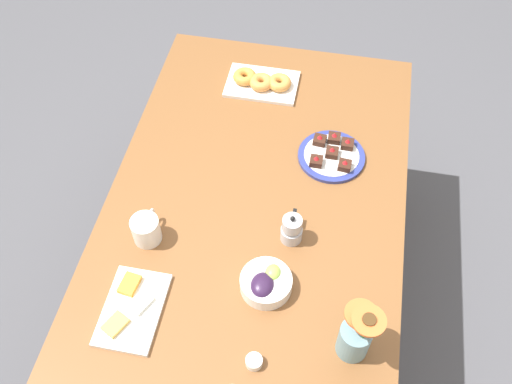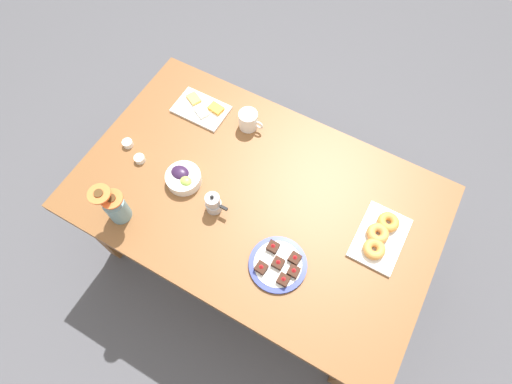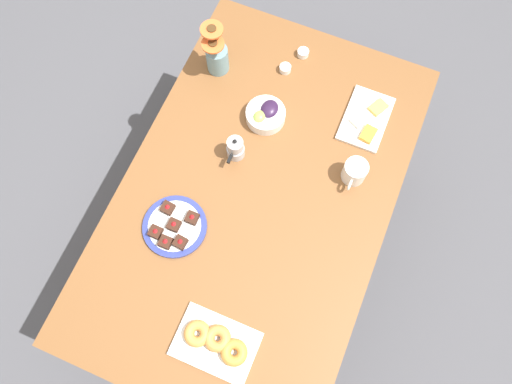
{
  "view_description": "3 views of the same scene",
  "coord_description": "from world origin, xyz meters",
  "px_view_note": "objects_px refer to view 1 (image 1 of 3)",
  "views": [
    {
      "loc": [
        -1.11,
        -0.21,
        2.3
      ],
      "look_at": [
        0.0,
        0.0,
        0.78
      ],
      "focal_mm": 40.0,
      "sensor_mm": 36.0,
      "label": 1
    },
    {
      "loc": [
        0.37,
        -0.67,
        2.33
      ],
      "look_at": [
        0.0,
        0.0,
        0.78
      ],
      "focal_mm": 28.0,
      "sensor_mm": 36.0,
      "label": 2
    },
    {
      "loc": [
        0.58,
        0.24,
        2.53
      ],
      "look_at": [
        0.0,
        0.0,
        0.78
      ],
      "focal_mm": 35.0,
      "sensor_mm": 36.0,
      "label": 3
    }
  ],
  "objects_px": {
    "dessert_plate": "(332,155)",
    "moka_pot": "(292,229)",
    "jam_cup_berry": "(254,361)",
    "flower_vase": "(355,337)",
    "croissant_platter": "(262,82)",
    "dining_table": "(256,213)",
    "coffee_mug": "(146,229)",
    "cheese_platter": "(132,308)",
    "grape_bowl": "(266,283)"
  },
  "relations": [
    {
      "from": "cheese_platter",
      "to": "jam_cup_berry",
      "type": "bearing_deg",
      "value": -103.49
    },
    {
      "from": "dining_table",
      "to": "coffee_mug",
      "type": "xyz_separation_m",
      "value": [
        -0.22,
        0.31,
        0.13
      ]
    },
    {
      "from": "cheese_platter",
      "to": "moka_pot",
      "type": "height_order",
      "value": "moka_pot"
    },
    {
      "from": "dessert_plate",
      "to": "moka_pot",
      "type": "relative_size",
      "value": 2.01
    },
    {
      "from": "coffee_mug",
      "to": "jam_cup_berry",
      "type": "bearing_deg",
      "value": -129.62
    },
    {
      "from": "cheese_platter",
      "to": "croissant_platter",
      "type": "relative_size",
      "value": 0.93
    },
    {
      "from": "grape_bowl",
      "to": "cheese_platter",
      "type": "height_order",
      "value": "grape_bowl"
    },
    {
      "from": "coffee_mug",
      "to": "jam_cup_berry",
      "type": "relative_size",
      "value": 2.62
    },
    {
      "from": "coffee_mug",
      "to": "flower_vase",
      "type": "bearing_deg",
      "value": -110.09
    },
    {
      "from": "grape_bowl",
      "to": "flower_vase",
      "type": "bearing_deg",
      "value": -117.51
    },
    {
      "from": "croissant_platter",
      "to": "dessert_plate",
      "type": "bearing_deg",
      "value": -135.37
    },
    {
      "from": "jam_cup_berry",
      "to": "dessert_plate",
      "type": "relative_size",
      "value": 0.2
    },
    {
      "from": "croissant_platter",
      "to": "jam_cup_berry",
      "type": "height_order",
      "value": "croissant_platter"
    },
    {
      "from": "flower_vase",
      "to": "moka_pot",
      "type": "distance_m",
      "value": 0.4
    },
    {
      "from": "dessert_plate",
      "to": "flower_vase",
      "type": "relative_size",
      "value": 1.02
    },
    {
      "from": "dining_table",
      "to": "cheese_platter",
      "type": "bearing_deg",
      "value": 148.59
    },
    {
      "from": "dining_table",
      "to": "grape_bowl",
      "type": "bearing_deg",
      "value": -164.1
    },
    {
      "from": "cheese_platter",
      "to": "coffee_mug",
      "type": "bearing_deg",
      "value": 6.45
    },
    {
      "from": "cheese_platter",
      "to": "grape_bowl",
      "type": "bearing_deg",
      "value": -68.91
    },
    {
      "from": "dessert_plate",
      "to": "moka_pot",
      "type": "height_order",
      "value": "moka_pot"
    },
    {
      "from": "dining_table",
      "to": "croissant_platter",
      "type": "height_order",
      "value": "croissant_platter"
    },
    {
      "from": "dessert_plate",
      "to": "flower_vase",
      "type": "xyz_separation_m",
      "value": [
        -0.7,
        -0.13,
        0.07
      ]
    },
    {
      "from": "coffee_mug",
      "to": "dessert_plate",
      "type": "distance_m",
      "value": 0.7
    },
    {
      "from": "jam_cup_berry",
      "to": "dining_table",
      "type": "bearing_deg",
      "value": 10.29
    },
    {
      "from": "coffee_mug",
      "to": "cheese_platter",
      "type": "bearing_deg",
      "value": -173.55
    },
    {
      "from": "coffee_mug",
      "to": "dessert_plate",
      "type": "relative_size",
      "value": 0.53
    },
    {
      "from": "flower_vase",
      "to": "moka_pot",
      "type": "relative_size",
      "value": 1.97
    },
    {
      "from": "dining_table",
      "to": "dessert_plate",
      "type": "bearing_deg",
      "value": -44.72
    },
    {
      "from": "coffee_mug",
      "to": "moka_pot",
      "type": "height_order",
      "value": "moka_pot"
    },
    {
      "from": "grape_bowl",
      "to": "croissant_platter",
      "type": "height_order",
      "value": "grape_bowl"
    },
    {
      "from": "coffee_mug",
      "to": "flower_vase",
      "type": "height_order",
      "value": "flower_vase"
    },
    {
      "from": "moka_pot",
      "to": "grape_bowl",
      "type": "bearing_deg",
      "value": 165.78
    },
    {
      "from": "cheese_platter",
      "to": "flower_vase",
      "type": "xyz_separation_m",
      "value": [
        0.0,
        -0.65,
        0.07
      ]
    },
    {
      "from": "cheese_platter",
      "to": "jam_cup_berry",
      "type": "xyz_separation_m",
      "value": [
        -0.09,
        -0.39,
        0.01
      ]
    },
    {
      "from": "grape_bowl",
      "to": "croissant_platter",
      "type": "relative_size",
      "value": 0.56
    },
    {
      "from": "jam_cup_berry",
      "to": "flower_vase",
      "type": "relative_size",
      "value": 0.2
    },
    {
      "from": "dining_table",
      "to": "flower_vase",
      "type": "relative_size",
      "value": 6.82
    },
    {
      "from": "croissant_platter",
      "to": "moka_pot",
      "type": "distance_m",
      "value": 0.71
    },
    {
      "from": "jam_cup_berry",
      "to": "dessert_plate",
      "type": "height_order",
      "value": "dessert_plate"
    },
    {
      "from": "coffee_mug",
      "to": "cheese_platter",
      "type": "height_order",
      "value": "coffee_mug"
    },
    {
      "from": "flower_vase",
      "to": "moka_pot",
      "type": "height_order",
      "value": "flower_vase"
    },
    {
      "from": "jam_cup_berry",
      "to": "flower_vase",
      "type": "height_order",
      "value": "flower_vase"
    },
    {
      "from": "croissant_platter",
      "to": "dessert_plate",
      "type": "xyz_separation_m",
      "value": [
        -0.32,
        -0.31,
        -0.01
      ]
    },
    {
      "from": "coffee_mug",
      "to": "jam_cup_berry",
      "type": "height_order",
      "value": "coffee_mug"
    },
    {
      "from": "grape_bowl",
      "to": "dessert_plate",
      "type": "height_order",
      "value": "grape_bowl"
    },
    {
      "from": "dining_table",
      "to": "croissant_platter",
      "type": "relative_size",
      "value": 5.71
    },
    {
      "from": "coffee_mug",
      "to": "croissant_platter",
      "type": "bearing_deg",
      "value": -16.88
    },
    {
      "from": "dining_table",
      "to": "coffee_mug",
      "type": "height_order",
      "value": "coffee_mug"
    },
    {
      "from": "dining_table",
      "to": "coffee_mug",
      "type": "distance_m",
      "value": 0.4
    },
    {
      "from": "coffee_mug",
      "to": "grape_bowl",
      "type": "xyz_separation_m",
      "value": [
        -0.11,
        -0.4,
        -0.02
      ]
    }
  ]
}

